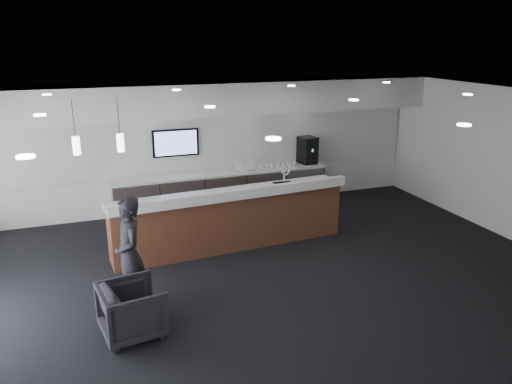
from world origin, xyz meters
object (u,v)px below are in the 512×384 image
object	(u,v)px
coffee_machine	(307,150)
service_counter	(230,219)
armchair	(132,310)
lounge_guest	(130,255)

from	to	relation	value
coffee_machine	service_counter	bearing A→B (deg)	-150.48
service_counter	armchair	distance (m)	3.26
armchair	lounge_guest	bearing A→B (deg)	-15.15
service_counter	armchair	bearing A→B (deg)	-135.63
armchair	lounge_guest	xyz separation A→B (m)	(0.08, 0.70, 0.51)
service_counter	coffee_machine	world-z (taller)	coffee_machine
service_counter	lounge_guest	xyz separation A→B (m)	(-2.07, -1.73, 0.31)
coffee_machine	armchair	world-z (taller)	coffee_machine
coffee_machine	armchair	distance (m)	6.70
lounge_guest	armchair	bearing A→B (deg)	-13.79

